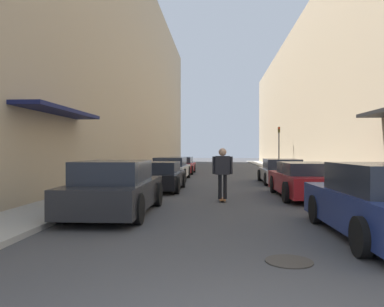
# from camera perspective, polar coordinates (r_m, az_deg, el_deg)

# --- Properties ---
(ground) EXTENTS (114.04, 114.04, 0.00)m
(ground) POSITION_cam_1_polar(r_m,az_deg,el_deg) (23.36, 4.60, -3.57)
(ground) COLOR #424244
(curb_strip_left) EXTENTS (1.80, 51.84, 0.12)m
(curb_strip_left) POSITION_cam_1_polar(r_m,az_deg,el_deg) (28.89, -5.04, -2.67)
(curb_strip_left) COLOR #A3A099
(curb_strip_left) RESTS_ON ground
(curb_strip_right) EXTENTS (1.80, 51.84, 0.12)m
(curb_strip_right) POSITION_cam_1_polar(r_m,az_deg,el_deg) (28.97, 13.99, -2.68)
(curb_strip_right) COLOR #A3A099
(curb_strip_right) RESTS_ON ground
(building_row_left) EXTENTS (4.90, 51.84, 15.06)m
(building_row_left) POSITION_cam_1_polar(r_m,az_deg,el_deg) (30.01, -10.64, 11.77)
(building_row_left) COLOR tan
(building_row_left) RESTS_ON ground
(building_row_right) EXTENTS (4.90, 51.84, 11.42)m
(building_row_right) POSITION_cam_1_polar(r_m,az_deg,el_deg) (29.84, 19.56, 8.28)
(building_row_right) COLOR tan
(building_row_right) RESTS_ON ground
(parked_car_left_0) EXTENTS (1.94, 4.45, 1.39)m
(parked_car_left_0) POSITION_cam_1_polar(r_m,az_deg,el_deg) (9.94, -11.60, -5.23)
(parked_car_left_0) COLOR #232326
(parked_car_left_0) RESTS_ON ground
(parked_car_left_1) EXTENTS (1.99, 3.97, 1.18)m
(parked_car_left_1) POSITION_cam_1_polar(r_m,az_deg,el_deg) (15.49, -5.18, -3.50)
(parked_car_left_1) COLOR black
(parked_car_left_1) RESTS_ON ground
(parked_car_left_2) EXTENTS (1.92, 4.79, 1.26)m
(parked_car_left_2) POSITION_cam_1_polar(r_m,az_deg,el_deg) (21.00, -3.23, -2.34)
(parked_car_left_2) COLOR silver
(parked_car_left_2) RESTS_ON ground
(parked_car_left_3) EXTENTS (1.95, 4.22, 1.19)m
(parked_car_left_3) POSITION_cam_1_polar(r_m,az_deg,el_deg) (26.48, -1.75, -1.84)
(parked_car_left_3) COLOR maroon
(parked_car_left_3) RESTS_ON ground
(parked_car_right_1) EXTENTS (1.92, 4.57, 1.24)m
(parked_car_right_1) POSITION_cam_1_polar(r_m,az_deg,el_deg) (13.63, 16.79, -3.92)
(parked_car_right_1) COLOR maroon
(parked_car_right_1) RESTS_ON ground
(parked_car_right_2) EXTENTS (1.99, 4.54, 1.22)m
(parked_car_right_2) POSITION_cam_1_polar(r_m,az_deg,el_deg) (19.29, 13.42, -2.70)
(parked_car_right_2) COLOR #B7B7BC
(parked_car_right_2) RESTS_ON ground
(skateboarder) EXTENTS (0.66, 0.78, 1.72)m
(skateboarder) POSITION_cam_1_polar(r_m,az_deg,el_deg) (12.21, 4.67, -2.30)
(skateboarder) COLOR brown
(skateboarder) RESTS_ON ground
(manhole_cover) EXTENTS (0.70, 0.70, 0.02)m
(manhole_cover) POSITION_cam_1_polar(r_m,az_deg,el_deg) (5.95, 14.58, -15.62)
(manhole_cover) COLOR #332D28
(manhole_cover) RESTS_ON ground
(traffic_light) EXTENTS (0.16, 0.22, 3.40)m
(traffic_light) POSITION_cam_1_polar(r_m,az_deg,el_deg) (30.55, 13.11, 1.56)
(traffic_light) COLOR #2D2D2D
(traffic_light) RESTS_ON curb_strip_right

